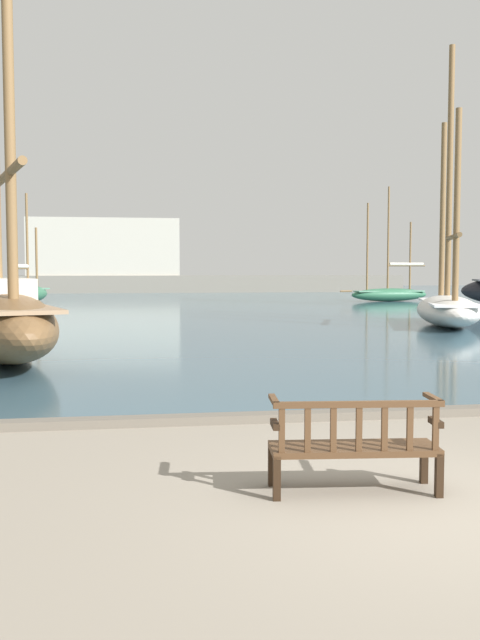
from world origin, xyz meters
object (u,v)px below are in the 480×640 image
(sailboat_mid_starboard, at_px, (390,292))
(sailboat_mid_port, at_px, (448,304))
(sailboat_outer_port, at_px, (27,292))
(park_bench, at_px, (354,444))
(sailboat_far_port, at_px, (0,314))

(sailboat_mid_starboard, bearing_deg, sailboat_mid_port, -104.81)
(sailboat_outer_port, xyz_separation_m, sailboat_mid_starboard, (23.14, -0.77, -0.08))
(sailboat_mid_starboard, xyz_separation_m, sailboat_mid_port, (-5.28, -19.96, 0.20))
(park_bench, relative_size, sailboat_outer_port, 0.24)
(park_bench, distance_m, sailboat_mid_starboard, 41.01)
(sailboat_outer_port, xyz_separation_m, sailboat_mid_port, (17.86, -20.73, 0.12))
(sailboat_mid_starboard, distance_m, sailboat_mid_port, 20.65)
(sailboat_mid_port, bearing_deg, sailboat_mid_starboard, 75.19)
(sailboat_mid_starboard, height_order, sailboat_mid_port, sailboat_mid_port)
(sailboat_mid_starboard, bearing_deg, sailboat_outer_port, 178.10)
(sailboat_outer_port, bearing_deg, sailboat_far_port, -83.37)
(park_bench, distance_m, sailboat_mid_port, 20.61)
(sailboat_outer_port, distance_m, sailboat_mid_starboard, 23.15)
(sailboat_far_port, bearing_deg, park_bench, -64.49)
(sailboat_outer_port, bearing_deg, sailboat_mid_port, -49.25)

